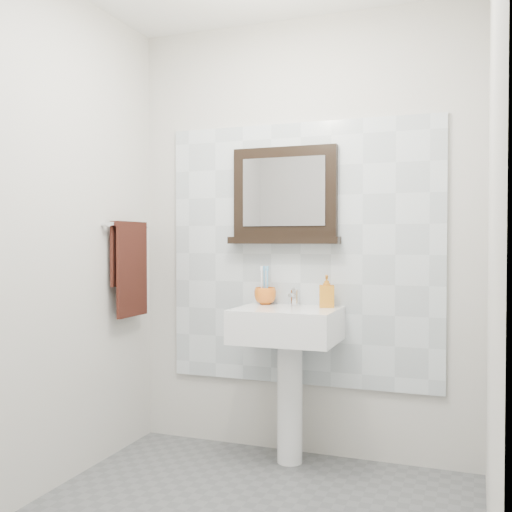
{
  "coord_description": "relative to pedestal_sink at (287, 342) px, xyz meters",
  "views": [
    {
      "loc": [
        0.95,
        -2.22,
        1.22
      ],
      "look_at": [
        -0.08,
        0.55,
        1.15
      ],
      "focal_mm": 42.0,
      "sensor_mm": 36.0,
      "label": 1
    }
  ],
  "objects": [
    {
      "name": "splashback",
      "position": [
        0.01,
        0.21,
        0.47
      ],
      "size": [
        1.6,
        0.02,
        1.5
      ],
      "primitive_type": "cube",
      "color": "silver",
      "rests_on": "back_wall"
    },
    {
      "name": "back_wall",
      "position": [
        0.01,
        0.23,
        0.57
      ],
      "size": [
        2.0,
        0.01,
        2.5
      ],
      "primitive_type": "cube",
      "color": "beige",
      "rests_on": "ground"
    },
    {
      "name": "pedestal_sink",
      "position": [
        0.0,
        0.0,
        0.0
      ],
      "size": [
        0.55,
        0.44,
        0.96
      ],
      "color": "white",
      "rests_on": "ground"
    },
    {
      "name": "soap_dispenser",
      "position": [
        0.19,
        0.12,
        0.27
      ],
      "size": [
        0.1,
        0.1,
        0.18
      ],
      "primitive_type": "imported",
      "rotation": [
        0.0,
        0.0,
        0.27
      ],
      "color": "#C55917",
      "rests_on": "pedestal_sink"
    },
    {
      "name": "hand_towel",
      "position": [
        -0.93,
        -0.1,
        0.43
      ],
      "size": [
        0.06,
        0.3,
        0.55
      ],
      "color": "black",
      "rests_on": "towel_bar"
    },
    {
      "name": "towel_bar",
      "position": [
        -0.93,
        -0.1,
        0.64
      ],
      "size": [
        0.07,
        0.4,
        0.03
      ],
      "color": "silver",
      "rests_on": "left_wall"
    },
    {
      "name": "toothbrush_cup",
      "position": [
        -0.18,
        0.14,
        0.23
      ],
      "size": [
        0.16,
        0.16,
        0.1
      ],
      "primitive_type": "imported",
      "rotation": [
        0.0,
        0.0,
        -0.4
      ],
      "color": "orange",
      "rests_on": "pedestal_sink"
    },
    {
      "name": "left_wall",
      "position": [
        -0.99,
        -0.87,
        0.57
      ],
      "size": [
        0.01,
        2.2,
        2.5
      ],
      "primitive_type": "cube",
      "color": "beige",
      "rests_on": "ground"
    },
    {
      "name": "toothbrushes",
      "position": [
        -0.18,
        0.14,
        0.31
      ],
      "size": [
        0.05,
        0.04,
        0.21
      ],
      "color": "white",
      "rests_on": "toothbrush_cup"
    },
    {
      "name": "right_wall",
      "position": [
        1.01,
        -0.87,
        0.57
      ],
      "size": [
        0.01,
        2.2,
        2.5
      ],
      "primitive_type": "cube",
      "color": "beige",
      "rests_on": "ground"
    },
    {
      "name": "framed_mirror",
      "position": [
        -0.08,
        0.19,
        0.8
      ],
      "size": [
        0.65,
        0.11,
        0.55
      ],
      "color": "black",
      "rests_on": "back_wall"
    },
    {
      "name": "front_wall",
      "position": [
        0.01,
        -1.97,
        0.57
      ],
      "size": [
        2.0,
        0.01,
        2.5
      ],
      "primitive_type": "cube",
      "color": "beige",
      "rests_on": "ground"
    }
  ]
}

